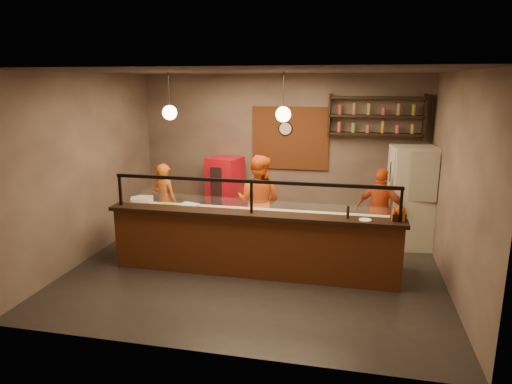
% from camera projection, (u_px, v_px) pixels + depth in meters
% --- Properties ---
extents(floor, '(6.00, 6.00, 0.00)m').
position_uv_depth(floor, '(256.00, 269.00, 7.64)').
color(floor, black).
rests_on(floor, ground).
extents(ceiling, '(6.00, 6.00, 0.00)m').
position_uv_depth(ceiling, '(256.00, 71.00, 6.88)').
color(ceiling, '#38302B').
rests_on(ceiling, wall_back).
extents(wall_back, '(6.00, 0.00, 6.00)m').
position_uv_depth(wall_back, '(281.00, 152.00, 9.64)').
color(wall_back, '#7C6D5B').
rests_on(wall_back, floor).
extents(wall_left, '(0.00, 5.00, 5.00)m').
position_uv_depth(wall_left, '(86.00, 168.00, 7.88)').
color(wall_left, '#7C6D5B').
rests_on(wall_left, floor).
extents(wall_right, '(0.00, 5.00, 5.00)m').
position_uv_depth(wall_right, '(456.00, 184.00, 6.64)').
color(wall_right, '#7C6D5B').
rests_on(wall_right, floor).
extents(wall_front, '(6.00, 0.00, 6.00)m').
position_uv_depth(wall_front, '(206.00, 220.00, 4.89)').
color(wall_front, '#7C6D5B').
rests_on(wall_front, floor).
extents(brick_patch, '(1.60, 0.04, 1.30)m').
position_uv_depth(brick_patch, '(290.00, 138.00, 9.50)').
color(brick_patch, '#954820').
rests_on(brick_patch, wall_back).
extents(service_counter, '(4.60, 0.25, 1.00)m').
position_uv_depth(service_counter, '(252.00, 247.00, 7.24)').
color(service_counter, '#954820').
rests_on(service_counter, floor).
extents(counter_ledge, '(4.70, 0.37, 0.06)m').
position_uv_depth(counter_ledge, '(252.00, 215.00, 7.11)').
color(counter_ledge, black).
rests_on(counter_ledge, service_counter).
extents(worktop_cabinet, '(4.60, 0.75, 0.85)m').
position_uv_depth(worktop_cabinet, '(258.00, 241.00, 7.73)').
color(worktop_cabinet, gray).
rests_on(worktop_cabinet, floor).
extents(worktop, '(4.60, 0.75, 0.05)m').
position_uv_depth(worktop, '(258.00, 215.00, 7.62)').
color(worktop, silver).
rests_on(worktop, worktop_cabinet).
extents(sneeze_guard, '(4.50, 0.05, 0.52)m').
position_uv_depth(sneeze_guard, '(251.00, 193.00, 7.03)').
color(sneeze_guard, white).
rests_on(sneeze_guard, counter_ledge).
extents(wall_shelving, '(1.84, 0.28, 0.85)m').
position_uv_depth(wall_shelving, '(376.00, 116.00, 8.88)').
color(wall_shelving, black).
rests_on(wall_shelving, wall_back).
extents(wall_clock, '(0.30, 0.04, 0.30)m').
position_uv_depth(wall_clock, '(286.00, 129.00, 9.46)').
color(wall_clock, black).
rests_on(wall_clock, wall_back).
extents(pendant_left, '(0.24, 0.24, 0.77)m').
position_uv_depth(pendant_left, '(170.00, 113.00, 7.54)').
color(pendant_left, black).
rests_on(pendant_left, ceiling).
extents(pendant_right, '(0.24, 0.24, 0.77)m').
position_uv_depth(pendant_right, '(283.00, 114.00, 7.14)').
color(pendant_right, black).
rests_on(pendant_right, ceiling).
extents(cook_left, '(0.65, 0.54, 1.53)m').
position_uv_depth(cook_left, '(165.00, 202.00, 8.91)').
color(cook_left, '#CD5D13').
rests_on(cook_left, floor).
extents(cook_mid, '(0.95, 0.80, 1.76)m').
position_uv_depth(cook_mid, '(259.00, 202.00, 8.43)').
color(cook_mid, '#E25715').
rests_on(cook_mid, floor).
extents(cook_right, '(0.97, 0.63, 1.54)m').
position_uv_depth(cook_right, '(381.00, 210.00, 8.35)').
color(cook_right, '#D34513').
rests_on(cook_right, floor).
extents(fridge, '(0.87, 0.83, 1.90)m').
position_uv_depth(fridge, '(411.00, 198.00, 8.48)').
color(fridge, beige).
rests_on(fridge, floor).
extents(red_cooler, '(0.78, 0.74, 1.50)m').
position_uv_depth(red_cooler, '(225.00, 192.00, 9.74)').
color(red_cooler, red).
rests_on(red_cooler, floor).
extents(pizza_dough, '(0.61, 0.61, 0.01)m').
position_uv_depth(pizza_dough, '(269.00, 214.00, 7.61)').
color(pizza_dough, silver).
rests_on(pizza_dough, worktop).
extents(prep_tub_a, '(0.39, 0.36, 0.16)m').
position_uv_depth(prep_tub_a, '(140.00, 202.00, 8.07)').
color(prep_tub_a, white).
rests_on(prep_tub_a, worktop).
extents(prep_tub_b, '(0.31, 0.25, 0.14)m').
position_uv_depth(prep_tub_b, '(143.00, 200.00, 8.20)').
color(prep_tub_b, silver).
rests_on(prep_tub_b, worktop).
extents(prep_tub_c, '(0.38, 0.34, 0.16)m').
position_uv_depth(prep_tub_c, '(189.00, 209.00, 7.64)').
color(prep_tub_c, white).
rests_on(prep_tub_c, worktop).
extents(rolling_pin, '(0.34, 0.09, 0.06)m').
position_uv_depth(rolling_pin, '(172.00, 205.00, 8.06)').
color(rolling_pin, yellow).
rests_on(rolling_pin, worktop).
extents(condiment_caddy, '(0.22, 0.18, 0.11)m').
position_uv_depth(condiment_caddy, '(398.00, 217.00, 6.70)').
color(condiment_caddy, black).
rests_on(condiment_caddy, counter_ledge).
extents(pepper_mill, '(0.06, 0.06, 0.19)m').
position_uv_depth(pepper_mill, '(348.00, 212.00, 6.79)').
color(pepper_mill, black).
rests_on(pepper_mill, counter_ledge).
extents(small_plate, '(0.24, 0.24, 0.01)m').
position_uv_depth(small_plate, '(365.00, 220.00, 6.72)').
color(small_plate, white).
rests_on(small_plate, counter_ledge).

